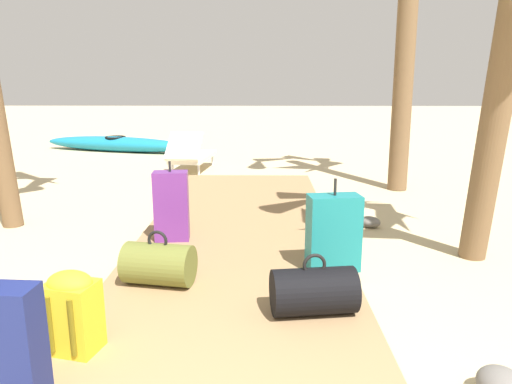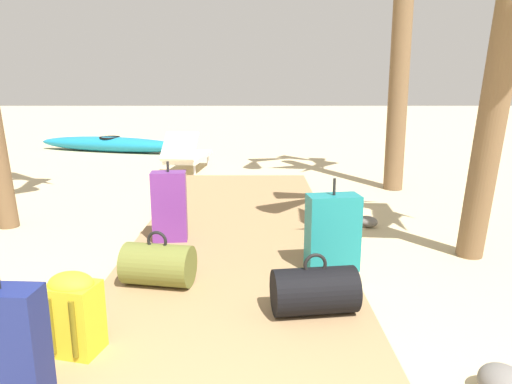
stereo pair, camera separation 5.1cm
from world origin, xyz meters
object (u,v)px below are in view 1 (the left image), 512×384
Objects in this scene: backpack_yellow at (72,309)px; duffel_bag_olive at (159,264)px; kayak at (116,144)px; suitcase_purple at (171,206)px; suitcase_teal at (333,233)px; lounge_chair at (191,154)px; duffel_bag_black at (314,291)px; suitcase_navy at (5,356)px.

duffel_bag_olive is (0.30, 0.95, -0.09)m from backpack_yellow.
backpack_yellow reaches higher than kayak.
suitcase_teal is at bearing -26.45° from suitcase_purple.
backpack_yellow is 0.31× the size of lounge_chair.
suitcase_purple reaches higher than duffel_bag_black.
duffel_bag_black is 5.94m from lounge_chair.
duffel_bag_olive is 8.31m from kayak.
suitcase_purple is at bearing 84.41° from suitcase_navy.
suitcase_teal reaches higher than duffel_bag_olive.
suitcase_teal is at bearing -68.42° from lounge_chair.
suitcase_purple is 0.50× the size of lounge_chair.
suitcase_navy reaches higher than kayak.
backpack_yellow is at bearing -161.73° from duffel_bag_black.
duffel_bag_black is 1.89m from suitcase_navy.
duffel_bag_olive is at bearing -84.32° from lounge_chair.
suitcase_teal is 8.59m from kayak.
lounge_chair reaches higher than duffel_bag_olive.
duffel_bag_black reaches higher than kayak.
suitcase_navy is (-0.26, -2.65, -0.01)m from suitcase_purple.
lounge_chair is (-0.52, 5.22, 0.08)m from duffel_bag_olive.
lounge_chair is (-0.42, 4.14, -0.10)m from suitcase_purple.
suitcase_navy reaches higher than backpack_yellow.
backpack_yellow is 0.62× the size of suitcase_navy.
suitcase_navy is at bearing -144.29° from duffel_bag_black.
duffel_bag_black is (1.47, 0.49, -0.10)m from backpack_yellow.
suitcase_purple is 2.66m from suitcase_navy.
suitcase_purple reaches higher than backpack_yellow.
duffel_bag_olive is at bearing 158.25° from duffel_bag_black.
suitcase_teal is (0.24, 0.80, 0.16)m from duffel_bag_black.
suitcase_navy is 9.71m from kayak.
kayak is (-4.16, 7.51, -0.22)m from suitcase_teal.
backpack_yellow is 0.81× the size of duffel_bag_black.
duffel_bag_olive is 0.74× the size of suitcase_teal.
suitcase_purple reaches higher than kayak.
duffel_bag_olive is 1.10m from suitcase_purple.
kayak is at bearing 118.99° from suitcase_teal.
duffel_bag_black is 2.01m from suitcase_purple.
suitcase_teal reaches higher than kayak.
backpack_yellow is 2.05m from suitcase_purple.
kayak is at bearing 105.55° from backpack_yellow.
suitcase_navy reaches higher than duffel_bag_black.
duffel_bag_olive reaches higher than duffel_bag_black.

